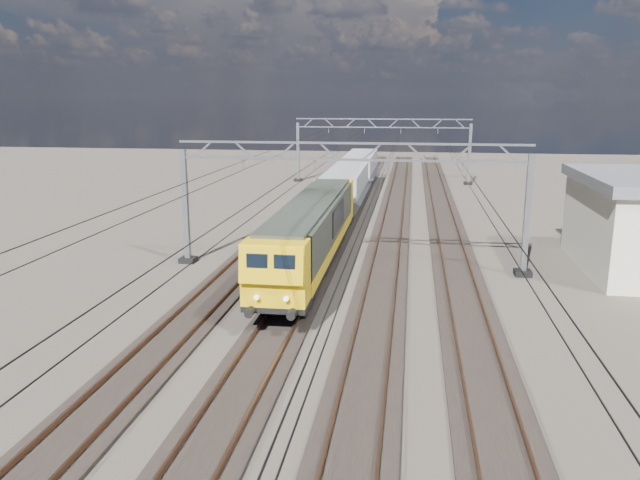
# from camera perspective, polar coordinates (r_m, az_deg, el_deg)

# --- Properties ---
(ground) EXTENTS (160.00, 160.00, 0.00)m
(ground) POSITION_cam_1_polar(r_m,az_deg,el_deg) (31.55, 1.93, -4.58)
(ground) COLOR #2A2520
(ground) RESTS_ON ground
(track_outer_west) EXTENTS (2.60, 140.00, 0.30)m
(track_outer_west) POSITION_cam_1_polar(r_m,az_deg,el_deg) (32.71, -8.59, -3.94)
(track_outer_west) COLOR black
(track_outer_west) RESTS_ON ground
(track_loco) EXTENTS (2.60, 140.00, 0.30)m
(track_loco) POSITION_cam_1_polar(r_m,az_deg,el_deg) (31.80, -1.66, -4.29)
(track_loco) COLOR black
(track_loco) RESTS_ON ground
(track_inner_east) EXTENTS (2.60, 140.00, 0.30)m
(track_inner_east) POSITION_cam_1_polar(r_m,az_deg,el_deg) (31.38, 5.57, -4.59)
(track_inner_east) COLOR black
(track_inner_east) RESTS_ON ground
(track_outer_east) EXTENTS (2.60, 140.00, 0.30)m
(track_outer_east) POSITION_cam_1_polar(r_m,az_deg,el_deg) (31.46, 12.89, -4.82)
(track_outer_east) COLOR black
(track_outer_east) RESTS_ON ground
(catenary_gantry_mid) EXTENTS (19.90, 0.90, 7.11)m
(catenary_gantry_mid) POSITION_cam_1_polar(r_m,az_deg,el_deg) (34.51, 2.74, 3.63)
(catenary_gantry_mid) COLOR gray
(catenary_gantry_mid) RESTS_ON ground
(catenary_gantry_far) EXTENTS (19.90, 0.90, 7.11)m
(catenary_gantry_far) POSITION_cam_1_polar(r_m,az_deg,el_deg) (70.19, 5.71, 8.38)
(catenary_gantry_far) COLOR gray
(catenary_gantry_far) RESTS_ON ground
(overhead_wires) EXTENTS (12.03, 140.00, 0.53)m
(overhead_wires) POSITION_cam_1_polar(r_m,az_deg,el_deg) (38.22, 3.37, 7.33)
(overhead_wires) COLOR black
(overhead_wires) RESTS_ON ground
(locomotive) EXTENTS (2.76, 21.10, 3.62)m
(locomotive) POSITION_cam_1_polar(r_m,az_deg,el_deg) (34.34, -0.74, 0.91)
(locomotive) COLOR black
(locomotive) RESTS_ON ground
(hopper_wagon_lead) EXTENTS (3.38, 13.00, 3.25)m
(hopper_wagon_lead) POSITION_cam_1_polar(r_m,az_deg,el_deg) (51.64, 2.39, 4.90)
(hopper_wagon_lead) COLOR black
(hopper_wagon_lead) RESTS_ON ground
(hopper_wagon_mid) EXTENTS (3.38, 13.00, 3.25)m
(hopper_wagon_mid) POSITION_cam_1_polar(r_m,az_deg,el_deg) (65.67, 3.71, 6.63)
(hopper_wagon_mid) COLOR black
(hopper_wagon_mid) RESTS_ON ground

